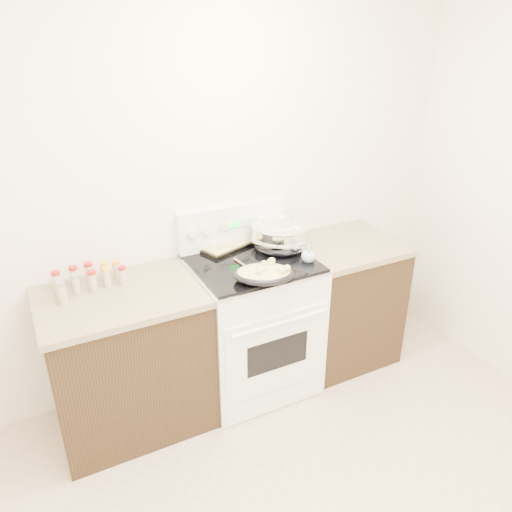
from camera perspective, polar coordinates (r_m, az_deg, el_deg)
room_shell at (r=1.56m, az=11.70°, el=1.72°), size 4.10×3.60×2.75m
counter_left at (r=3.16m, az=-14.29°, el=-11.42°), size 0.93×0.67×0.92m
counter_right at (r=3.72m, az=9.67°, el=-4.96°), size 0.73×0.67×0.92m
kitchen_range at (r=3.36m, az=-0.43°, el=-7.53°), size 0.78×0.73×1.22m
mixing_bowl at (r=3.28m, az=2.78°, el=2.29°), size 0.46×0.46×0.23m
roasting_pan at (r=2.88m, az=0.94°, el=-1.99°), size 0.43×0.37×0.11m
baking_sheet at (r=3.33m, az=-3.70°, el=1.33°), size 0.42×0.35×0.06m
wooden_spoon at (r=3.00m, az=-0.88°, el=-1.62°), size 0.06×0.25×0.04m
blue_ladle at (r=3.15m, az=5.99°, el=0.10°), size 0.18×0.26×0.11m
spice_jars at (r=3.00m, az=-18.77°, el=-2.48°), size 0.40×0.23×0.13m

